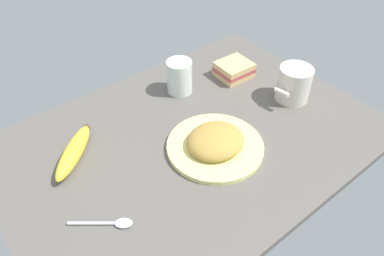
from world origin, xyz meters
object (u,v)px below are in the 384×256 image
(glass_of_milk, at_px, (179,78))
(banana, at_px, (74,152))
(coffee_mug_black, at_px, (294,84))
(sandwich_main, at_px, (234,70))
(spoon, at_px, (111,223))
(plate_of_food, at_px, (215,143))

(glass_of_milk, relative_size, banana, 0.61)
(coffee_mug_black, bearing_deg, sandwich_main, -75.07)
(coffee_mug_black, relative_size, sandwich_main, 1.14)
(sandwich_main, relative_size, spoon, 0.92)
(banana, bearing_deg, coffee_mug_black, 164.00)
(spoon, bearing_deg, coffee_mug_black, -175.51)
(plate_of_food, height_order, glass_of_milk, glass_of_milk)
(coffee_mug_black, bearing_deg, plate_of_food, 3.12)
(plate_of_food, distance_m, glass_of_milk, 0.25)
(banana, bearing_deg, spoon, 83.36)
(sandwich_main, height_order, banana, sandwich_main)
(plate_of_food, distance_m, banana, 0.32)
(plate_of_food, distance_m, coffee_mug_black, 0.29)
(glass_of_milk, bearing_deg, plate_of_food, 72.40)
(sandwich_main, distance_m, glass_of_milk, 0.18)
(coffee_mug_black, distance_m, banana, 0.59)
(sandwich_main, bearing_deg, glass_of_milk, -13.44)
(coffee_mug_black, xyz_separation_m, spoon, (0.59, 0.05, -0.05))
(glass_of_milk, xyz_separation_m, banana, (0.35, 0.06, -0.02))
(sandwich_main, bearing_deg, plate_of_food, 38.54)
(sandwich_main, distance_m, spoon, 0.58)
(coffee_mug_black, height_order, sandwich_main, coffee_mug_black)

